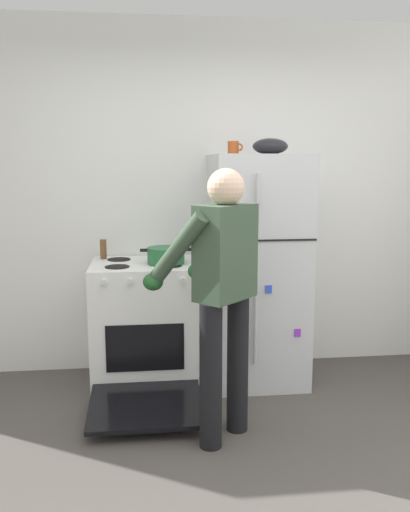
# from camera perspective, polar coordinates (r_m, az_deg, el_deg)

# --- Properties ---
(ground) EXTENTS (8.00, 8.00, 0.00)m
(ground) POSITION_cam_1_polar(r_m,az_deg,el_deg) (2.79, 3.04, -25.71)
(ground) COLOR #4C4742
(kitchen_wall_back) EXTENTS (6.00, 0.10, 2.70)m
(kitchen_wall_back) POSITION_cam_1_polar(r_m,az_deg,el_deg) (4.21, -1.22, 6.16)
(kitchen_wall_back) COLOR white
(kitchen_wall_back) RESTS_ON ground
(refrigerator) EXTENTS (0.68, 0.72, 1.69)m
(refrigerator) POSITION_cam_1_polar(r_m,az_deg,el_deg) (3.97, 5.61, -1.48)
(refrigerator) COLOR silver
(refrigerator) RESTS_ON ground
(stove_range) EXTENTS (0.76, 1.22, 0.92)m
(stove_range) POSITION_cam_1_polar(r_m,az_deg,el_deg) (3.97, -6.47, -7.42)
(stove_range) COLOR white
(stove_range) RESTS_ON ground
(person_cook) EXTENTS (0.67, 0.70, 1.60)m
(person_cook) POSITION_cam_1_polar(r_m,az_deg,el_deg) (3.06, 1.65, -2.77)
(person_cook) COLOR black
(person_cook) RESTS_ON ground
(red_pot) EXTENTS (0.37, 0.27, 0.11)m
(red_pot) POSITION_cam_1_polar(r_m,az_deg,el_deg) (3.81, -4.22, 0.09)
(red_pot) COLOR #236638
(red_pot) RESTS_ON stove_range
(coffee_mug) EXTENTS (0.11, 0.08, 0.10)m
(coffee_mug) POSITION_cam_1_polar(r_m,az_deg,el_deg) (3.91, 3.08, 11.52)
(coffee_mug) COLOR #B24C1E
(coffee_mug) RESTS_ON refrigerator
(pepper_mill) EXTENTS (0.05, 0.05, 0.14)m
(pepper_mill) POSITION_cam_1_polar(r_m,az_deg,el_deg) (4.07, -10.86, 0.76)
(pepper_mill) COLOR brown
(pepper_mill) RESTS_ON stove_range
(mixing_bowl) EXTENTS (0.25, 0.25, 0.11)m
(mixing_bowl) POSITION_cam_1_polar(r_m,az_deg,el_deg) (3.91, 7.01, 11.60)
(mixing_bowl) COLOR black
(mixing_bowl) RESTS_ON refrigerator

